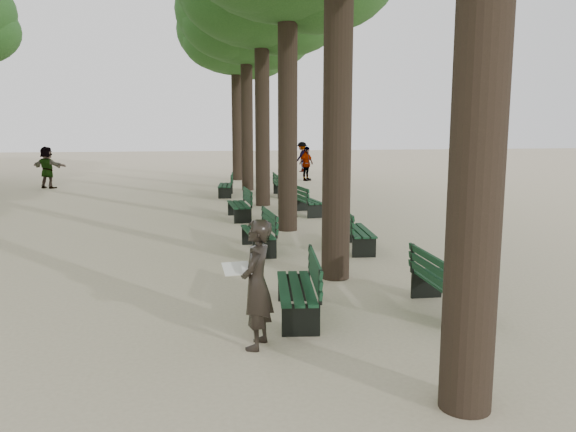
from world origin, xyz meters
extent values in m
plane|color=beige|center=(0.00, 0.00, 0.00)|extent=(120.00, 120.00, 0.00)
cylinder|color=#33261C|center=(1.50, -2.00, 3.75)|extent=(0.52, 0.52, 7.50)
cylinder|color=#33261C|center=(1.50, 3.00, 3.75)|extent=(0.52, 0.52, 7.50)
cylinder|color=#33261C|center=(1.50, 8.00, 3.75)|extent=(0.52, 0.52, 7.50)
cylinder|color=#33261C|center=(1.50, 13.00, 3.75)|extent=(0.52, 0.52, 7.50)
cylinder|color=#33261C|center=(1.50, 18.00, 3.75)|extent=(0.52, 0.52, 7.50)
ellipsoid|color=#1C4818|center=(1.50, 18.00, 7.70)|extent=(6.00, 6.00, 4.50)
cylinder|color=#33261C|center=(1.50, 23.00, 3.75)|extent=(0.52, 0.52, 7.50)
ellipsoid|color=#1C4818|center=(1.50, 23.00, 7.70)|extent=(6.00, 6.00, 4.50)
cube|color=black|center=(0.35, 0.98, 0.23)|extent=(0.75, 1.85, 0.45)
cube|color=black|center=(0.35, 0.98, 0.45)|extent=(0.77, 1.86, 0.04)
cube|color=black|center=(0.63, 0.94, 0.72)|extent=(0.28, 1.79, 0.40)
cube|color=black|center=(0.35, 5.51, 0.23)|extent=(0.60, 1.82, 0.45)
cube|color=black|center=(0.35, 5.51, 0.45)|extent=(0.62, 1.82, 0.04)
cube|color=black|center=(0.63, 5.52, 0.72)|extent=(0.12, 1.80, 0.40)
cube|color=black|center=(0.35, 10.10, 0.23)|extent=(0.59, 1.82, 0.45)
cube|color=black|center=(0.35, 10.10, 0.45)|extent=(0.61, 1.82, 0.04)
cube|color=black|center=(0.63, 10.11, 0.72)|extent=(0.11, 1.80, 0.40)
cube|color=black|center=(0.35, 15.97, 0.23)|extent=(0.73, 1.85, 0.45)
cube|color=black|center=(0.35, 15.97, 0.45)|extent=(0.75, 1.85, 0.04)
cube|color=black|center=(0.63, 15.94, 0.72)|extent=(0.25, 1.79, 0.40)
cube|color=black|center=(2.65, 0.75, 0.23)|extent=(0.59, 1.82, 0.45)
cube|color=black|center=(2.65, 0.75, 0.45)|extent=(0.61, 1.82, 0.04)
cube|color=black|center=(2.37, 0.76, 0.72)|extent=(0.11, 1.80, 0.40)
cube|color=black|center=(2.65, 5.27, 0.23)|extent=(0.71, 1.85, 0.45)
cube|color=black|center=(2.65, 5.27, 0.45)|extent=(0.73, 1.85, 0.04)
cube|color=black|center=(2.37, 5.30, 0.72)|extent=(0.23, 1.79, 0.40)
cube|color=black|center=(2.65, 10.64, 0.23)|extent=(0.71, 1.85, 0.45)
cube|color=black|center=(2.65, 10.64, 0.45)|extent=(0.73, 1.85, 0.04)
cube|color=black|center=(2.37, 10.61, 0.72)|extent=(0.23, 1.79, 0.40)
cube|color=black|center=(2.65, 15.58, 0.23)|extent=(0.60, 1.82, 0.45)
cube|color=black|center=(2.65, 15.58, 0.45)|extent=(0.62, 1.82, 0.04)
cube|color=black|center=(2.37, 15.59, 0.72)|extent=(0.12, 1.80, 0.40)
imported|color=black|center=(-0.36, -0.06, 0.83)|extent=(0.57, 0.74, 1.66)
cube|color=white|center=(-0.61, -0.06, 1.05)|extent=(0.37, 0.29, 0.12)
imported|color=#262628|center=(5.01, 21.89, 0.89)|extent=(1.04, 0.94, 1.79)
imported|color=#262628|center=(6.00, 27.76, 0.94)|extent=(1.08, 1.15, 1.87)
imported|color=#262628|center=(-7.46, 20.40, 0.96)|extent=(1.74, 1.23, 1.92)
camera|label=1|loc=(-1.20, -6.88, 2.80)|focal=35.00mm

